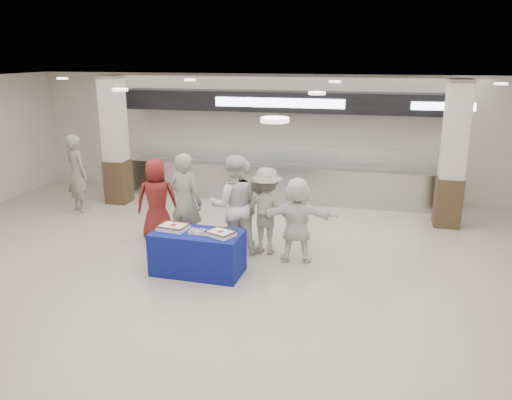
% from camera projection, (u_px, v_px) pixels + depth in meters
% --- Properties ---
extents(ground, '(14.00, 14.00, 0.00)m').
position_uv_depth(ground, '(219.00, 289.00, 8.15)').
color(ground, '#BCB2A1').
rests_on(ground, ground).
extents(serving_line, '(8.70, 0.85, 2.80)m').
position_uv_depth(serving_line, '(281.00, 156.00, 12.86)').
color(serving_line, '#B0B2B7').
rests_on(serving_line, ground).
extents(column_left, '(0.55, 0.55, 3.20)m').
position_uv_depth(column_left, '(115.00, 144.00, 12.52)').
color(column_left, '#382819').
rests_on(column_left, ground).
extents(column_right, '(0.55, 0.55, 3.20)m').
position_uv_depth(column_right, '(453.00, 158.00, 10.75)').
color(column_right, '#382819').
rests_on(column_right, ground).
extents(display_table, '(1.58, 0.83, 0.75)m').
position_uv_depth(display_table, '(198.00, 253.00, 8.66)').
color(display_table, navy).
rests_on(display_table, ground).
extents(sheet_cake_left, '(0.53, 0.43, 0.10)m').
position_uv_depth(sheet_cake_left, '(173.00, 227.00, 8.68)').
color(sheet_cake_left, white).
rests_on(sheet_cake_left, display_table).
extents(sheet_cake_right, '(0.55, 0.50, 0.09)m').
position_uv_depth(sheet_cake_right, '(221.00, 233.00, 8.39)').
color(sheet_cake_right, white).
rests_on(sheet_cake_right, display_table).
extents(cupcake_tray, '(0.37, 0.28, 0.06)m').
position_uv_depth(cupcake_tray, '(199.00, 232.00, 8.51)').
color(cupcake_tray, '#A5A5A9').
rests_on(cupcake_tray, display_table).
extents(civilian_maroon, '(0.96, 0.76, 1.70)m').
position_uv_depth(civilian_maroon, '(157.00, 200.00, 10.09)').
color(civilian_maroon, maroon).
rests_on(civilian_maroon, ground).
extents(soldier_a, '(0.79, 0.61, 1.92)m').
position_uv_depth(soldier_a, '(186.00, 202.00, 9.58)').
color(soldier_a, gray).
rests_on(soldier_a, ground).
extents(chef_tall, '(1.13, 1.01, 1.92)m').
position_uv_depth(chef_tall, '(234.00, 205.00, 9.39)').
color(chef_tall, silver).
rests_on(chef_tall, ground).
extents(chef_short, '(1.05, 0.47, 1.76)m').
position_uv_depth(chef_short, '(245.00, 205.00, 9.67)').
color(chef_short, silver).
rests_on(chef_short, ground).
extents(soldier_b, '(1.11, 0.68, 1.67)m').
position_uv_depth(soldier_b, '(266.00, 211.00, 9.44)').
color(soldier_b, gray).
rests_on(soldier_b, ground).
extents(civilian_white, '(1.53, 0.65, 1.60)m').
position_uv_depth(civilian_white, '(297.00, 220.00, 9.06)').
color(civilian_white, white).
rests_on(civilian_white, ground).
extents(soldier_bg, '(0.82, 0.74, 1.89)m').
position_uv_depth(soldier_bg, '(78.00, 173.00, 11.93)').
color(soldier_bg, gray).
rests_on(soldier_bg, ground).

